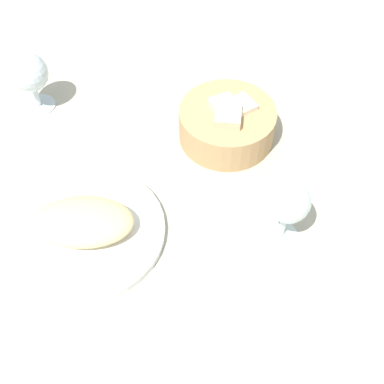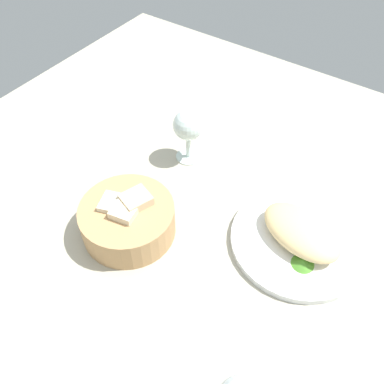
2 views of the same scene
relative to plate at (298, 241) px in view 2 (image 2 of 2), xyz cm
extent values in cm
cube|color=#B2AC97|center=(14.75, 12.38, -1.70)|extent=(140.00, 140.00, 2.00)
cylinder|color=white|center=(0.00, 0.00, 0.00)|extent=(25.77, 25.77, 1.40)
ellipsoid|color=#F0CE8B|center=(0.00, 0.00, 2.91)|extent=(18.10, 13.65, 4.42)
cone|color=#4B8D2B|center=(-2.86, 4.75, 1.30)|extent=(4.23, 4.23, 1.19)
cylinder|color=tan|center=(28.33, 15.96, 2.63)|extent=(17.94, 17.94, 6.65)
cube|color=beige|center=(31.10, 16.55, 4.64)|extent=(5.49, 5.77, 4.65)
cube|color=beige|center=(27.70, 17.15, 5.23)|extent=(5.09, 4.74, 4.42)
cube|color=beige|center=(27.65, 13.72, 5.25)|extent=(6.11, 6.41, 5.14)
cylinder|color=silver|center=(30.84, -7.71, -0.40)|extent=(5.68, 5.68, 0.60)
cylinder|color=silver|center=(30.84, -7.71, 2.59)|extent=(1.00, 1.00, 5.39)
sphere|color=silver|center=(30.84, -7.71, 8.60)|extent=(6.62, 6.62, 6.62)
camera|label=1|loc=(6.64, -46.22, 67.20)|focal=45.56mm
camera|label=2|loc=(-9.49, 49.40, 65.45)|focal=39.22mm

